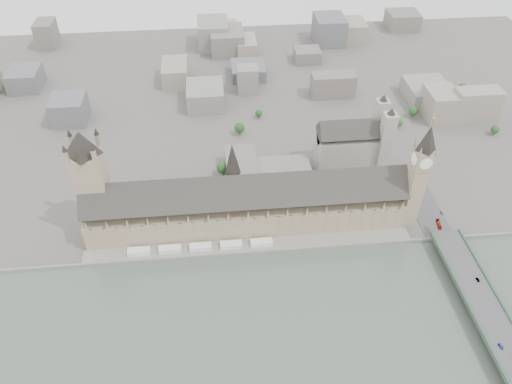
{
  "coord_description": "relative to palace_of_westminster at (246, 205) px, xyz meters",
  "views": [
    {
      "loc": [
        -22.34,
        -289.76,
        303.44
      ],
      "look_at": [
        9.53,
        33.86,
        24.05
      ],
      "focal_mm": 35.0,
      "sensor_mm": 36.0,
      "label": 1
    }
  ],
  "objects": [
    {
      "name": "car_silver",
      "position": [
        166.39,
        -87.05,
        -11.82
      ],
      "size": [
        1.52,
        3.9,
        1.27
      ],
      "primitive_type": "imported",
      "rotation": [
        0.0,
        0.0,
        0.05
      ],
      "color": "gray",
      "rests_on": "westminster_bridge"
    },
    {
      "name": "westminster_abbey",
      "position": [
        110.92,
        75.3,
        2.38
      ],
      "size": [
        68.0,
        36.0,
        64.0
      ],
      "color": "gray",
      "rests_on": "ground"
    },
    {
      "name": "car_blue",
      "position": [
        157.12,
        -142.71,
        -11.68
      ],
      "size": [
        2.56,
        4.81,
        1.56
      ],
      "primitive_type": "imported",
      "rotation": [
        0.0,
        0.0,
        0.16
      ],
      "color": "#1B3CB0",
      "rests_on": "westminster_bridge"
    },
    {
      "name": "park_trees",
      "position": [
        -10.0,
        40.3,
        -15.21
      ],
      "size": [
        110.0,
        30.0,
        15.0
      ],
      "primitive_type": null,
      "color": "#184217",
      "rests_on": "ground"
    },
    {
      "name": "river_terrace",
      "position": [
        0.0,
        -27.2,
        -21.71
      ],
      "size": [
        270.0,
        15.0,
        2.0
      ],
      "primitive_type": "cube",
      "color": "gray",
      "rests_on": "ground"
    },
    {
      "name": "terrace_tents",
      "position": [
        -40.0,
        -26.7,
        -18.71
      ],
      "size": [
        118.0,
        7.0,
        4.0
      ],
      "color": "white",
      "rests_on": "river_terrace"
    },
    {
      "name": "palace_of_westminster",
      "position": [
        0.0,
        0.0,
        0.0
      ],
      "size": [
        265.0,
        40.73,
        55.44
      ],
      "color": "gray",
      "rests_on": "ground"
    },
    {
      "name": "westminster_bridge",
      "position": [
        162.0,
        -107.2,
        -17.58
      ],
      "size": [
        25.0,
        325.0,
        10.25
      ],
      "primitive_type": "cube",
      "color": "#474749",
      "rests_on": "ground"
    },
    {
      "name": "embankment_wall",
      "position": [
        0.0,
        -34.7,
        -21.21
      ],
      "size": [
        600.0,
        1.5,
        3.0
      ],
      "primitive_type": "cube",
      "color": "gray",
      "rests_on": "ground"
    },
    {
      "name": "central_tower",
      "position": [
        -10.0,
        6.3,
        35.21
      ],
      "size": [
        13.0,
        13.0,
        48.0
      ],
      "color": "gray",
      "rests_on": "ground"
    },
    {
      "name": "victoria_tower",
      "position": [
        -122.0,
        6.3,
        32.5
      ],
      "size": [
        30.0,
        30.0,
        100.0
      ],
      "color": "gray",
      "rests_on": "ground"
    },
    {
      "name": "elizabeth_tower",
      "position": [
        138.0,
        -11.7,
        35.38
      ],
      "size": [
        17.0,
        17.0,
        107.5
      ],
      "color": "gray",
      "rests_on": "ground"
    },
    {
      "name": "city_skyline_inland",
      "position": [
        0.0,
        225.3,
        -3.71
      ],
      "size": [
        720.0,
        360.0,
        38.0
      ],
      "primitive_type": null,
      "color": "gray",
      "rests_on": "ground"
    },
    {
      "name": "red_bus_north",
      "position": [
        158.84,
        -27.65,
        -10.85
      ],
      "size": [
        4.7,
        11.8,
        3.2
      ],
      "primitive_type": "imported",
      "rotation": [
        0.0,
        0.0,
        -0.18
      ],
      "color": "#9D2112",
      "rests_on": "westminster_bridge"
    },
    {
      "name": "car_approach",
      "position": [
        167.12,
        -14.11,
        -11.82
      ],
      "size": [
        1.96,
        4.48,
        1.28
      ],
      "primitive_type": "imported",
      "rotation": [
        0.0,
        0.0,
        0.04
      ],
      "color": "gray",
      "rests_on": "westminster_bridge"
    },
    {
      "name": "ground",
      "position": [
        0.0,
        -19.7,
        -22.71
      ],
      "size": [
        900.0,
        900.0,
        0.0
      ],
      "primitive_type": "plane",
      "color": "#595651",
      "rests_on": "ground"
    }
  ]
}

